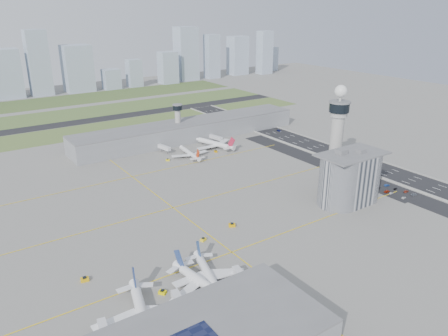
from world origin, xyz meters
TOP-DOWN VIEW (x-y plane):
  - ground at (0.00, 0.00)m, footprint 1000.00×1000.00m
  - grass_strip_0 at (-20.00, 225.00)m, footprint 480.00×50.00m
  - grass_strip_1 at (-20.00, 300.00)m, footprint 480.00×60.00m
  - grass_strip_2 at (-20.00, 380.00)m, footprint 480.00×70.00m
  - runway at (-20.00, 262.00)m, footprint 480.00×22.00m
  - highway at (115.00, 0.00)m, footprint 28.00×500.00m
  - barrier_left at (101.00, 0.00)m, footprint 0.60×500.00m
  - barrier_right at (129.00, 0.00)m, footprint 0.60×500.00m
  - landside_road at (90.00, -10.00)m, footprint 18.00×260.00m
  - parking_lot at (88.00, -22.00)m, footprint 20.00×44.00m
  - taxiway_line_h_0 at (-40.00, -30.00)m, footprint 260.00×0.60m
  - taxiway_line_h_1 at (-40.00, 30.00)m, footprint 260.00×0.60m
  - taxiway_line_h_2 at (-40.00, 90.00)m, footprint 260.00×0.60m
  - taxiway_line_v at (-40.00, 30.00)m, footprint 0.60×260.00m
  - control_tower at (72.00, 8.00)m, footprint 14.00×14.00m
  - secondary_tower at (30.00, 150.00)m, footprint 8.60×8.60m
  - admin_building at (51.99, -22.00)m, footprint 42.00×24.00m
  - terminal_pier at (40.00, 148.00)m, footprint 210.00×32.00m
  - airplane_near_a at (-96.72, -52.55)m, footprint 47.29×51.92m
  - airplane_near_b at (-66.92, -48.39)m, footprint 39.36×44.54m
  - airplane_near_c at (-62.04, -44.50)m, footprint 41.15×45.19m
  - airplane_far_a at (14.99, 104.88)m, footprint 34.53×39.26m
  - airplane_far_b at (43.71, 113.98)m, footprint 47.31×51.95m
  - jet_bridge_near_1 at (-83.00, -61.00)m, footprint 5.39×14.31m
  - jet_bridge_near_2 at (-53.00, -61.00)m, footprint 5.39×14.31m
  - jet_bridge_far_0 at (2.00, 132.00)m, footprint 5.39×14.31m
  - jet_bridge_far_1 at (52.00, 132.00)m, footprint 5.39×14.31m
  - tug_0 at (-106.08, -13.09)m, footprint 3.81×2.93m
  - tug_1 at (-82.38, -40.13)m, footprint 3.53×3.77m
  - tug_2 at (-45.54, -12.85)m, footprint 3.49×2.99m
  - tug_3 at (-24.76, -8.69)m, footprint 4.27×3.84m
  - tug_4 at (-4.02, 105.62)m, footprint 3.42×2.92m
  - tug_5 at (38.00, 102.34)m, footprint 2.94×3.55m
  - car_lot_0 at (83.94, -38.96)m, footprint 3.53×1.47m
  - car_lot_1 at (83.36, -30.51)m, footprint 3.46×1.41m
  - car_lot_2 at (83.52, -27.14)m, footprint 4.95×2.78m
  - car_lot_3 at (83.84, -20.06)m, footprint 4.14×1.83m
  - car_lot_4 at (83.76, -12.51)m, footprint 3.42×1.71m
  - car_lot_5 at (83.85, -6.16)m, footprint 3.95×1.91m
  - car_lot_6 at (93.46, -39.86)m, footprint 4.76×2.57m
  - car_lot_7 at (93.61, -34.07)m, footprint 4.64×2.51m
  - car_lot_8 at (91.95, -27.40)m, footprint 3.54×1.89m
  - car_lot_9 at (92.08, -20.85)m, footprint 4.05×1.87m
  - car_lot_10 at (92.01, -11.56)m, footprint 4.76×2.25m
  - car_lot_11 at (93.64, -6.52)m, footprint 4.04×1.68m
  - car_hw_1 at (115.89, 40.85)m, footprint 1.58×3.90m
  - car_hw_2 at (122.10, 121.04)m, footprint 2.31×4.79m
  - car_hw_4 at (107.98, 180.98)m, footprint 1.44×3.37m
  - skyline_bldg_7 at (-59.44, 436.89)m, footprint 35.76×28.61m
  - skyline_bldg_8 at (-19.42, 431.56)m, footprint 26.33×21.06m
  - skyline_bldg_9 at (30.27, 432.32)m, footprint 36.96×29.57m
  - skyline_bldg_10 at (73.27, 423.68)m, footprint 23.01×18.41m
  - skyline_bldg_11 at (108.28, 423.34)m, footprint 20.22×16.18m
  - skyline_bldg_12 at (162.17, 421.29)m, footprint 26.14×20.92m
  - skyline_bldg_13 at (201.27, 433.27)m, footprint 32.26×25.81m
  - skyline_bldg_14 at (244.74, 426.38)m, footprint 21.59×17.28m
  - skyline_bldg_15 at (302.83, 435.54)m, footprint 30.25×24.20m
  - skyline_bldg_16 at (345.49, 415.96)m, footprint 23.04×18.43m
  - skyline_bldg_17 at (382.05, 443.29)m, footprint 22.64×18.11m

SIDE VIEW (x-z plane):
  - ground at x=0.00m, z-range 0.00..0.00m
  - taxiway_line_h_0 at x=-40.00m, z-range 0.00..0.01m
  - taxiway_line_h_1 at x=-40.00m, z-range 0.00..0.01m
  - taxiway_line_h_2 at x=-40.00m, z-range 0.00..0.01m
  - taxiway_line_v at x=-40.00m, z-range 0.00..0.01m
  - grass_strip_0 at x=-20.00m, z-range 0.00..0.08m
  - grass_strip_1 at x=-20.00m, z-range 0.00..0.08m
  - grass_strip_2 at x=-20.00m, z-range 0.00..0.08m
  - landside_road at x=90.00m, z-range 0.00..0.08m
  - highway at x=115.00m, z-range 0.00..0.10m
  - parking_lot at x=88.00m, z-range 0.00..0.10m
  - runway at x=-20.00m, z-range 0.01..0.11m
  - car_lot_1 at x=83.36m, z-range 0.00..1.12m
  - car_lot_4 at x=83.76m, z-range 0.00..1.12m
  - car_hw_4 at x=107.98m, z-range 0.00..1.14m
  - car_lot_8 at x=91.95m, z-range 0.00..1.15m
  - car_lot_11 at x=93.64m, z-range 0.00..1.17m
  - car_lot_3 at x=83.84m, z-range 0.00..1.18m
  - car_lot_0 at x=83.94m, z-range 0.00..1.19m
  - barrier_left at x=101.00m, z-range 0.00..1.20m
  - barrier_right at x=129.00m, z-range 0.00..1.20m
  - car_lot_5 at x=83.85m, z-range 0.00..1.25m
  - car_hw_1 at x=115.89m, z-range 0.00..1.26m
  - car_lot_6 at x=93.46m, z-range 0.00..1.27m
  - car_lot_7 at x=93.61m, z-range 0.00..1.28m
  - car_lot_9 at x=92.08m, z-range 0.00..1.29m
  - car_lot_2 at x=83.52m, z-range 0.00..1.31m
  - car_lot_10 at x=92.01m, z-range 0.00..1.31m
  - car_hw_2 at x=122.10m, z-range 0.00..1.32m
  - tug_4 at x=-4.02m, z-range 0.00..1.68m
  - tug_2 at x=-45.54m, z-range 0.00..1.71m
  - tug_5 at x=38.00m, z-range 0.00..1.77m
  - tug_1 at x=-82.38m, z-range 0.00..1.81m
  - tug_0 at x=-106.08m, z-range 0.00..2.01m
  - tug_3 at x=-24.76m, z-range 0.00..2.06m
  - jet_bridge_near_1 at x=-83.00m, z-range 0.00..5.70m
  - jet_bridge_near_2 at x=-53.00m, z-range 0.00..5.70m
  - jet_bridge_far_0 at x=2.00m, z-range 0.00..5.70m
  - jet_bridge_far_1 at x=52.00m, z-range 0.00..5.70m
  - airplane_far_a at x=14.99m, z-range 0.00..10.07m
  - airplane_near_c at x=-62.04m, z-range 0.00..10.67m
  - airplane_near_b at x=-66.92m, z-range 0.00..11.29m
  - airplane_near_a at x=-96.72m, z-range 0.00..12.25m
  - airplane_far_b at x=43.71m, z-range 0.00..12.27m
  - terminal_pier at x=40.00m, z-range 0.00..15.80m
  - skyline_bldg_10 at x=73.27m, z-range 0.00..27.75m
  - admin_building at x=51.99m, z-range -1.45..32.05m
  - secondary_tower at x=30.00m, z-range 2.85..34.75m
  - skyline_bldg_11 at x=108.28m, z-range 0.00..38.97m
  - skyline_bldg_17 at x=382.05m, z-range 0.00..41.06m
  - skyline_bldg_12 at x=162.17m, z-range 0.00..46.89m
  - skyline_bldg_7 at x=-59.44m, z-range 0.00..61.22m
  - skyline_bldg_9 at x=30.27m, z-range 0.00..62.11m
  - skyline_bldg_15 at x=302.83m, z-range 0.00..63.40m
  - skyline_bldg_14 at x=244.74m, z-range 0.00..68.75m
  - control_tower at x=72.00m, z-range 2.79..67.29m
  - skyline_bldg_16 at x=345.49m, z-range 0.00..71.56m
  - skyline_bldg_13 at x=201.27m, z-range 0.00..81.20m
  - skyline_bldg_8 at x=-19.42m, z-range 0.00..83.39m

